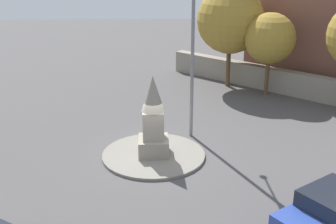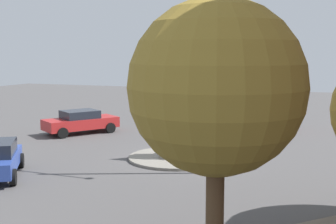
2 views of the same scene
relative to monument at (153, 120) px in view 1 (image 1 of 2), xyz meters
The scene contains 8 objects.
ground_plane 1.73m from the monument, ahead, with size 80.00×80.00×0.00m, color #4F4C4C.
traffic_island 1.67m from the monument, ahead, with size 4.53×4.53×0.12m, color gray.
monument is the anchor object (origin of this frame).
streetlamp 4.28m from the monument, 139.59° to the left, with size 3.81×0.28×8.12m.
car_blue_parked_right 8.10m from the monument, 44.16° to the left, with size 3.59×4.20×1.47m.
stone_boundary_wall 12.04m from the monument, 136.84° to the left, with size 16.72×0.70×1.47m, color gray.
tree_near_wall 11.16m from the monument, 139.56° to the left, with size 3.06×3.06×5.08m.
tree_mid_cluster 11.80m from the monument, 153.87° to the left, with size 4.26×4.26×6.48m.
Camera 1 is at (17.46, -0.17, 8.63)m, focal length 46.92 mm.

